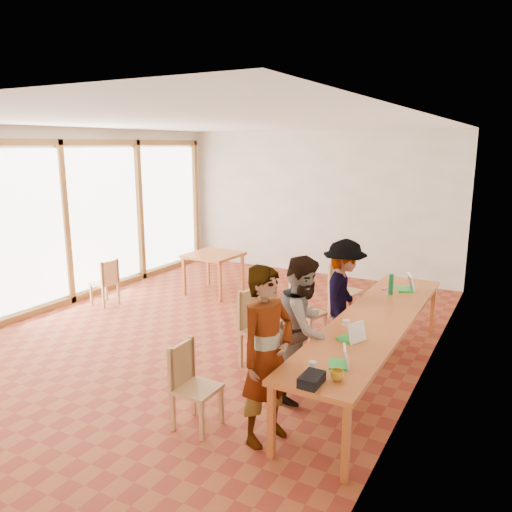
{
  "coord_description": "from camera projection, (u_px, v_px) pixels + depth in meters",
  "views": [
    {
      "loc": [
        3.95,
        -5.76,
        2.72
      ],
      "look_at": [
        0.46,
        0.53,
        1.1
      ],
      "focal_mm": 35.0,
      "sensor_mm": 36.0,
      "label": 1
    }
  ],
  "objects": [
    {
      "name": "ground",
      "position": [
        211.0,
        332.0,
        7.38
      ],
      "size": [
        8.0,
        8.0,
        0.0
      ],
      "primitive_type": "plane",
      "color": "brown",
      "rests_on": "ground"
    },
    {
      "name": "wall_back",
      "position": [
        317.0,
        204.0,
        10.46
      ],
      "size": [
        6.0,
        0.1,
        3.0
      ],
      "primitive_type": "cube",
      "color": "silver",
      "rests_on": "ground"
    },
    {
      "name": "wall_right",
      "position": [
        430.0,
        254.0,
        5.63
      ],
      "size": [
        0.1,
        8.0,
        3.0
      ],
      "primitive_type": "cube",
      "color": "silver",
      "rests_on": "ground"
    },
    {
      "name": "window_wall",
      "position": [
        65.0,
        218.0,
        8.45
      ],
      "size": [
        0.1,
        8.0,
        3.0
      ],
      "primitive_type": "cube",
      "color": "white",
      "rests_on": "ground"
    },
    {
      "name": "ceiling",
      "position": [
        207.0,
        121.0,
        6.72
      ],
      "size": [
        6.0,
        8.0,
        0.04
      ],
      "primitive_type": "cube",
      "color": "white",
      "rests_on": "wall_back"
    },
    {
      "name": "communal_table",
      "position": [
        374.0,
        322.0,
        5.77
      ],
      "size": [
        0.8,
        4.0,
        0.75
      ],
      "color": "#C1612B",
      "rests_on": "ground"
    },
    {
      "name": "side_table",
      "position": [
        213.0,
        258.0,
        9.19
      ],
      "size": [
        0.9,
        0.9,
        0.75
      ],
      "rotation": [
        0.0,
        0.0,
        -0.05
      ],
      "color": "#C1612B",
      "rests_on": "ground"
    },
    {
      "name": "chair_near",
      "position": [
        189.0,
        376.0,
        4.84
      ],
      "size": [
        0.39,
        0.39,
        0.45
      ],
      "rotation": [
        0.0,
        0.0,
        0.0
      ],
      "color": "tan",
      "rests_on": "ground"
    },
    {
      "name": "chair_mid",
      "position": [
        256.0,
        319.0,
        6.19
      ],
      "size": [
        0.53,
        0.53,
        0.52
      ],
      "rotation": [
        0.0,
        0.0,
        -0.18
      ],
      "color": "tan",
      "rests_on": "ground"
    },
    {
      "name": "chair_far",
      "position": [
        303.0,
        304.0,
        7.01
      ],
      "size": [
        0.49,
        0.49,
        0.45
      ],
      "rotation": [
        0.0,
        0.0,
        -0.27
      ],
      "color": "tan",
      "rests_on": "ground"
    },
    {
      "name": "chair_empty",
      "position": [
        341.0,
        283.0,
        7.95
      ],
      "size": [
        0.49,
        0.49,
        0.48
      ],
      "rotation": [
        0.0,
        0.0,
        -0.18
      ],
      "color": "tan",
      "rests_on": "ground"
    },
    {
      "name": "chair_spare",
      "position": [
        107.0,
        278.0,
        8.52
      ],
      "size": [
        0.4,
        0.4,
        0.43
      ],
      "rotation": [
        0.0,
        0.0,
        3.05
      ],
      "color": "tan",
      "rests_on": "ground"
    },
    {
      "name": "person_near",
      "position": [
        267.0,
        355.0,
        4.53
      ],
      "size": [
        0.57,
        0.71,
        1.68
      ],
      "primitive_type": "imported",
      "rotation": [
        0.0,
        0.0,
        1.27
      ],
      "color": "gray",
      "rests_on": "ground"
    },
    {
      "name": "person_mid",
      "position": [
        304.0,
        327.0,
        5.38
      ],
      "size": [
        0.65,
        0.81,
        1.57
      ],
      "primitive_type": "imported",
      "rotation": [
        0.0,
        0.0,
        1.65
      ],
      "color": "gray",
      "rests_on": "ground"
    },
    {
      "name": "person_far",
      "position": [
        343.0,
        296.0,
        6.57
      ],
      "size": [
        0.74,
        1.07,
        1.52
      ],
      "primitive_type": "imported",
      "rotation": [
        0.0,
        0.0,
        1.76
      ],
      "color": "gray",
      "rests_on": "ground"
    },
    {
      "name": "laptop_near",
      "position": [
        342.0,
        361.0,
        4.52
      ],
      "size": [
        0.25,
        0.27,
        0.18
      ],
      "rotation": [
        0.0,
        0.0,
        0.37
      ],
      "color": "green",
      "rests_on": "communal_table"
    },
    {
      "name": "laptop_mid",
      "position": [
        353.0,
        335.0,
        5.1
      ],
      "size": [
        0.29,
        0.3,
        0.21
      ],
      "rotation": [
        0.0,
        0.0,
        -0.4
      ],
      "color": "green",
      "rests_on": "communal_table"
    },
    {
      "name": "laptop_far",
      "position": [
        408.0,
        286.0,
        6.86
      ],
      "size": [
        0.32,
        0.33,
        0.23
      ],
      "rotation": [
        0.0,
        0.0,
        0.42
      ],
      "color": "green",
      "rests_on": "communal_table"
    },
    {
      "name": "yellow_mug",
      "position": [
        337.0,
        375.0,
        4.24
      ],
      "size": [
        0.15,
        0.15,
        0.09
      ],
      "primitive_type": "imported",
      "rotation": [
        0.0,
        0.0,
        -0.35
      ],
      "color": "gold",
      "rests_on": "communal_table"
    },
    {
      "name": "green_bottle",
      "position": [
        391.0,
        284.0,
        6.65
      ],
      "size": [
        0.07,
        0.07,
        0.28
      ],
      "primitive_type": "cylinder",
      "color": "#0F6631",
      "rests_on": "communal_table"
    },
    {
      "name": "clear_glass",
      "position": [
        312.0,
        366.0,
        4.41
      ],
      "size": [
        0.07,
        0.07,
        0.09
      ],
      "primitive_type": "cylinder",
      "color": "silver",
      "rests_on": "communal_table"
    },
    {
      "name": "condiment_cup",
      "position": [
        346.0,
        323.0,
        5.54
      ],
      "size": [
        0.08,
        0.08,
        0.06
      ],
      "primitive_type": "cylinder",
      "color": "white",
      "rests_on": "communal_table"
    },
    {
      "name": "pink_phone",
      "position": [
        384.0,
        289.0,
        6.91
      ],
      "size": [
        0.05,
        0.1,
        0.01
      ],
      "primitive_type": "cube",
      "color": "#F24D9E",
      "rests_on": "communal_table"
    },
    {
      "name": "black_pouch",
      "position": [
        312.0,
        380.0,
        4.17
      ],
      "size": [
        0.16,
        0.26,
        0.09
      ],
      "primitive_type": "cube",
      "color": "black",
      "rests_on": "communal_table"
    }
  ]
}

